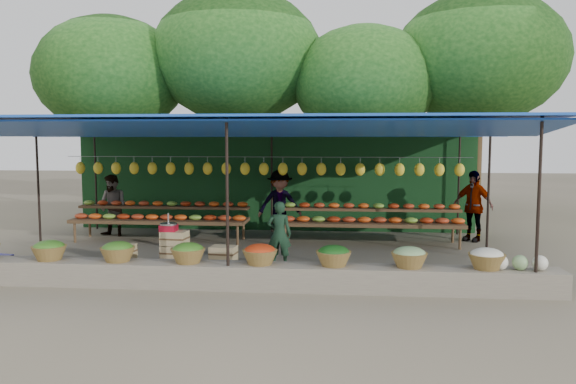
# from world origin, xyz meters

# --- Properties ---
(ground) EXTENTS (60.00, 60.00, 0.00)m
(ground) POSITION_xyz_m (0.00, 0.00, 0.00)
(ground) COLOR brown
(ground) RESTS_ON ground
(stone_curb) EXTENTS (10.60, 0.55, 0.40)m
(stone_curb) POSITION_xyz_m (0.00, -2.75, 0.20)
(stone_curb) COLOR #6C6157
(stone_curb) RESTS_ON ground
(stall_canopy) EXTENTS (10.80, 6.60, 2.82)m
(stall_canopy) POSITION_xyz_m (0.00, 0.08, 2.67)
(stall_canopy) COLOR black
(stall_canopy) RESTS_ON ground
(produce_baskets) EXTENTS (8.98, 0.58, 0.34)m
(produce_baskets) POSITION_xyz_m (-0.10, -2.75, 0.56)
(produce_baskets) COLOR brown
(produce_baskets) RESTS_ON stone_curb
(netting_backdrop) EXTENTS (10.60, 0.06, 2.50)m
(netting_backdrop) POSITION_xyz_m (0.00, 3.15, 1.25)
(netting_backdrop) COLOR #1A4A21
(netting_backdrop) RESTS_ON ground
(tree_row) EXTENTS (16.51, 5.50, 7.12)m
(tree_row) POSITION_xyz_m (0.50, 6.09, 4.70)
(tree_row) COLOR #3A2B15
(tree_row) RESTS_ON ground
(fruit_table_left) EXTENTS (4.21, 0.95, 0.93)m
(fruit_table_left) POSITION_xyz_m (-2.49, 1.35, 0.61)
(fruit_table_left) COLOR #4C321E
(fruit_table_left) RESTS_ON ground
(fruit_table_right) EXTENTS (4.21, 0.95, 0.93)m
(fruit_table_right) POSITION_xyz_m (2.51, 1.35, 0.61)
(fruit_table_right) COLOR #4C321E
(fruit_table_right) RESTS_ON ground
(crate_counter) EXTENTS (2.39, 0.39, 0.77)m
(crate_counter) POSITION_xyz_m (-1.23, -1.84, 0.31)
(crate_counter) COLOR tan
(crate_counter) RESTS_ON ground
(weighing_scale) EXTENTS (0.31, 0.31, 0.33)m
(weighing_scale) POSITION_xyz_m (-1.31, -1.84, 0.85)
(weighing_scale) COLOR #B20E24
(weighing_scale) RESTS_ON crate_counter
(vendor_seated) EXTENTS (0.47, 0.32, 1.27)m
(vendor_seated) POSITION_xyz_m (0.65, -1.17, 0.63)
(vendor_seated) COLOR #183622
(vendor_seated) RESTS_ON ground
(customer_left) EXTENTS (0.88, 0.77, 1.55)m
(customer_left) POSITION_xyz_m (-3.89, 1.84, 0.77)
(customer_left) COLOR slate
(customer_left) RESTS_ON ground
(customer_mid) EXTENTS (1.19, 0.85, 1.67)m
(customer_mid) POSITION_xyz_m (0.31, 2.04, 0.84)
(customer_mid) COLOR slate
(customer_mid) RESTS_ON ground
(customer_right) EXTENTS (1.03, 0.95, 1.70)m
(customer_right) POSITION_xyz_m (4.96, 1.99, 0.85)
(customer_right) COLOR slate
(customer_right) RESTS_ON ground
(blue_crate_front) EXTENTS (0.57, 0.49, 0.29)m
(blue_crate_front) POSITION_xyz_m (-4.10, -2.53, 0.15)
(blue_crate_front) COLOR navy
(blue_crate_front) RESTS_ON ground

